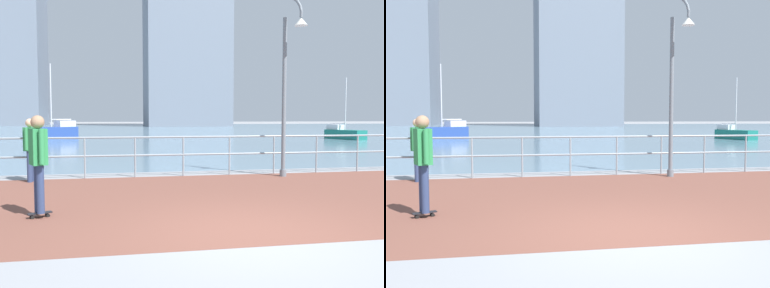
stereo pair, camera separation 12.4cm
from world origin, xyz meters
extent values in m
plane|color=gray|center=(0.00, 40.00, 0.00)|extent=(220.00, 220.00, 0.00)
cube|color=brown|center=(0.00, 2.74, 0.00)|extent=(28.00, 6.69, 0.01)
cube|color=slate|center=(0.00, 51.08, 0.00)|extent=(180.00, 88.00, 0.00)
cylinder|color=#8C99A3|center=(-4.20, 6.08, 0.57)|extent=(0.05, 0.05, 1.15)
cylinder|color=#8C99A3|center=(-2.80, 6.08, 0.57)|extent=(0.05, 0.05, 1.15)
cylinder|color=#8C99A3|center=(-1.40, 6.08, 0.57)|extent=(0.05, 0.05, 1.15)
cylinder|color=#8C99A3|center=(0.00, 6.08, 0.57)|extent=(0.05, 0.05, 1.15)
cylinder|color=#8C99A3|center=(1.40, 6.08, 0.57)|extent=(0.05, 0.05, 1.15)
cylinder|color=#8C99A3|center=(2.80, 6.08, 0.57)|extent=(0.05, 0.05, 1.15)
cylinder|color=#8C99A3|center=(4.20, 6.08, 0.57)|extent=(0.05, 0.05, 1.15)
cylinder|color=#8C99A3|center=(5.60, 6.08, 0.57)|extent=(0.05, 0.05, 1.15)
cylinder|color=#8C99A3|center=(0.00, 6.08, 1.15)|extent=(25.20, 0.06, 0.06)
cylinder|color=#8C99A3|center=(0.00, 6.08, 0.63)|extent=(25.20, 0.06, 0.06)
cylinder|color=slate|center=(2.85, 5.48, 0.10)|extent=(0.19, 0.19, 0.20)
cylinder|color=slate|center=(2.85, 5.48, 2.28)|extent=(0.12, 0.12, 4.56)
cylinder|color=slate|center=(3.02, 5.16, 4.97)|extent=(0.16, 0.20, 0.18)
cylinder|color=slate|center=(3.07, 5.07, 4.85)|extent=(0.15, 0.18, 0.19)
cylinder|color=slate|center=(3.10, 5.02, 4.70)|extent=(0.14, 0.15, 0.19)
cylinder|color=slate|center=(3.11, 5.00, 4.55)|extent=(0.12, 0.12, 0.17)
cone|color=silver|center=(3.11, 5.00, 4.35)|extent=(0.36, 0.36, 0.22)
cylinder|color=black|center=(-3.12, 1.68, 0.03)|extent=(0.07, 0.05, 0.06)
cylinder|color=black|center=(-3.09, 1.60, 0.03)|extent=(0.07, 0.05, 0.06)
cylinder|color=black|center=(-3.36, 1.57, 0.03)|extent=(0.07, 0.05, 0.06)
cylinder|color=black|center=(-3.33, 1.50, 0.03)|extent=(0.07, 0.05, 0.06)
cube|color=black|center=(-3.23, 1.59, 0.08)|extent=(0.41, 0.26, 0.02)
cylinder|color=navy|center=(-3.26, 1.66, 0.50)|extent=(0.17, 0.17, 0.82)
cylinder|color=navy|center=(-3.19, 1.52, 0.50)|extent=(0.17, 0.17, 0.82)
cube|color=#2D8C4C|center=(-3.23, 1.59, 1.22)|extent=(0.36, 0.41, 0.61)
cylinder|color=#2D8C4C|center=(-3.32, 1.80, 1.24)|extent=(0.12, 0.12, 0.58)
cylinder|color=#2D8C4C|center=(-3.13, 1.38, 1.24)|extent=(0.12, 0.12, 0.58)
sphere|color=#A37A5B|center=(-3.23, 1.59, 1.64)|extent=(0.23, 0.23, 0.23)
cylinder|color=navy|center=(-4.15, 5.81, 0.42)|extent=(0.16, 0.16, 0.84)
cylinder|color=navy|center=(-4.19, 5.65, 0.42)|extent=(0.16, 0.16, 0.84)
cube|color=#2D8C4C|center=(-4.17, 5.73, 1.15)|extent=(0.32, 0.39, 0.62)
cylinder|color=#2D8C4C|center=(-4.11, 5.95, 1.16)|extent=(0.11, 0.11, 0.59)
cylinder|color=#2D8C4C|center=(-4.23, 5.51, 1.16)|extent=(0.11, 0.11, 0.59)
sphere|color=#DBAD89|center=(-4.17, 5.73, 1.57)|extent=(0.23, 0.23, 0.23)
cube|color=#284799|center=(-7.15, 29.21, 0.46)|extent=(4.08, 3.89, 0.92)
cube|color=silver|center=(-6.20, 30.08, 1.18)|extent=(1.77, 1.74, 0.51)
cylinder|color=silver|center=(-7.15, 29.21, 3.49)|extent=(0.10, 0.10, 5.13)
cylinder|color=silver|center=(-6.45, 29.85, 1.54)|extent=(1.49, 1.37, 0.08)
cube|color=#197266|center=(15.72, 23.69, 0.37)|extent=(1.89, 3.58, 0.73)
cube|color=silver|center=(15.46, 24.68, 0.94)|extent=(1.03, 1.38, 0.41)
cylinder|color=silver|center=(15.72, 23.69, 2.77)|extent=(0.08, 0.08, 4.07)
cylinder|color=silver|center=(15.53, 24.42, 1.22)|extent=(0.45, 1.51, 0.07)
cube|color=slate|center=(-25.15, 87.89, 19.49)|extent=(15.66, 13.53, 38.97)
cube|color=slate|center=(11.68, 76.12, 17.39)|extent=(15.77, 15.90, 34.78)
camera|label=1|loc=(-1.91, -5.69, 1.72)|focal=38.30mm
camera|label=2|loc=(-1.79, -5.71, 1.72)|focal=38.30mm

